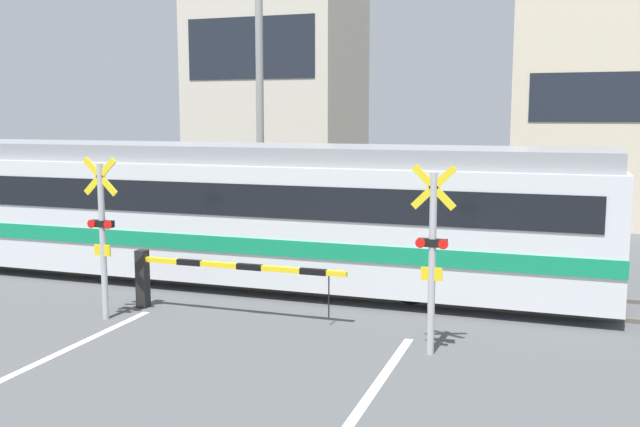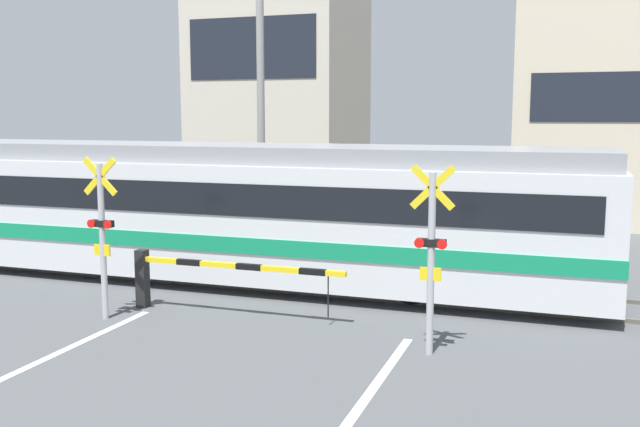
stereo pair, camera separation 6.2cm
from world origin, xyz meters
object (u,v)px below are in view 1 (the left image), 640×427
at_px(crossing_signal_left, 102,231).
at_px(commuter_train, 151,204).
at_px(crossing_signal_right, 432,251).
at_px(pedestrian, 367,205).
at_px(crossing_barrier_far, 423,236).
at_px(crossing_barrier_near, 194,273).

bearing_deg(crossing_signal_left, commuter_train, 108.96).
height_order(crossing_signal_left, crossing_signal_right, same).
height_order(commuter_train, pedestrian, commuter_train).
distance_m(commuter_train, crossing_signal_right, 7.85).
distance_m(crossing_barrier_far, pedestrian, 3.90).
bearing_deg(crossing_barrier_near, pedestrian, 83.24).
xyz_separation_m(commuter_train, pedestrian, (3.50, 5.85, -0.58)).
height_order(commuter_train, crossing_signal_left, commuter_train).
bearing_deg(commuter_train, crossing_signal_right, -26.44).
relative_size(commuter_train, crossing_barrier_near, 4.82).
relative_size(crossing_barrier_near, crossing_barrier_far, 1.00).
relative_size(crossing_barrier_far, pedestrian, 2.35).
bearing_deg(commuter_train, pedestrian, 59.10).
distance_m(crossing_signal_right, pedestrian, 10.01).
bearing_deg(crossing_signal_right, pedestrian, 110.70).
bearing_deg(crossing_signal_left, crossing_barrier_far, 53.66).
height_order(commuter_train, crossing_barrier_near, commuter_train).
height_order(commuter_train, crossing_signal_right, commuter_train).
xyz_separation_m(commuter_train, crossing_signal_right, (7.03, -3.50, -0.01)).
xyz_separation_m(crossing_signal_left, crossing_signal_right, (5.83, 0.00, 0.00)).
bearing_deg(crossing_signal_right, crossing_barrier_far, 101.90).
distance_m(commuter_train, crossing_barrier_near, 3.71).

